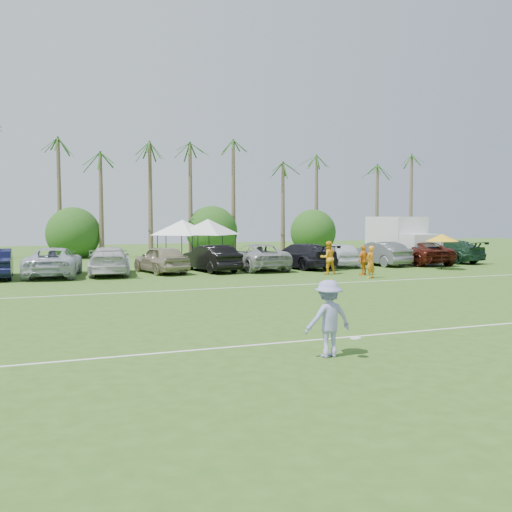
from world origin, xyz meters
name	(u,v)px	position (x,y,z in m)	size (l,w,h in m)	color
ground	(396,352)	(0.00, 0.00, 0.00)	(120.00, 120.00, 0.00)	#345A1B
field_lines	(277,306)	(0.00, 8.00, 0.01)	(80.00, 12.10, 0.01)	white
palm_tree_3	(46,136)	(-8.00, 38.00, 10.06)	(2.40, 2.40, 11.90)	brown
palm_tree_4	(97,169)	(-4.00, 38.00, 7.48)	(2.40, 2.40, 8.90)	brown
palm_tree_5	(144,160)	(0.00, 38.00, 8.35)	(2.40, 2.40, 9.90)	brown
palm_tree_6	(189,152)	(4.00, 38.00, 9.21)	(2.40, 2.40, 10.90)	brown
palm_tree_7	(231,145)	(8.00, 38.00, 10.06)	(2.40, 2.40, 11.90)	brown
palm_tree_8	(281,174)	(13.00, 38.00, 7.48)	(2.40, 2.40, 8.90)	brown
palm_tree_9	(328,167)	(18.00, 38.00, 8.35)	(2.40, 2.40, 9.90)	brown
palm_tree_10	(372,160)	(23.00, 38.00, 9.21)	(2.40, 2.40, 10.90)	brown
palm_tree_11	(406,153)	(27.00, 38.00, 10.06)	(2.40, 2.40, 11.90)	brown
bush_tree_1	(73,236)	(-6.00, 39.00, 1.80)	(4.00, 4.00, 4.00)	brown
bush_tree_2	(208,234)	(6.00, 39.00, 1.80)	(4.00, 4.00, 4.00)	brown
bush_tree_3	(305,233)	(16.00, 39.00, 1.80)	(4.00, 4.00, 4.00)	brown
sideline_player_a	(370,262)	(8.84, 15.42, 0.91)	(0.67, 0.44, 1.83)	orange
sideline_player_b	(328,258)	(7.62, 18.20, 1.00)	(0.97, 0.76, 2.00)	#F9A31B
sideline_player_c	(364,260)	(9.35, 16.99, 0.88)	(1.03, 0.43, 1.76)	orange
box_truck	(402,238)	(17.39, 24.70, 1.85)	(2.77, 6.78, 3.46)	silver
canopy_tent_left	(182,220)	(0.95, 27.70, 3.24)	(4.67, 4.67, 3.78)	black
canopy_tent_right	(208,219)	(2.57, 26.77, 3.30)	(4.75, 4.75, 3.85)	black
market_umbrella	(442,238)	(15.89, 18.11, 2.10)	(2.11, 2.11, 2.35)	black
frisbee_player	(328,319)	(-1.88, 0.18, 0.96)	(1.33, 0.90, 1.92)	#9190CD
parked_car_2	(54,262)	(-7.88, 22.66, 0.85)	(2.81, 6.09, 1.69)	#B6BAC9
parked_car_3	(109,261)	(-4.75, 22.54, 0.85)	(2.37, 5.84, 1.69)	silver
parked_car_4	(161,259)	(-1.63, 22.54, 0.85)	(2.00, 4.97, 1.69)	gray
parked_car_5	(211,258)	(1.49, 22.36, 0.85)	(1.79, 5.14, 1.69)	black
parked_car_6	(256,257)	(4.62, 22.46, 0.85)	(2.81, 6.09, 1.69)	#9D9D9E
parked_car_7	(300,256)	(7.74, 22.36, 0.85)	(2.37, 5.84, 1.69)	black
parked_car_8	(339,254)	(10.86, 22.71, 0.85)	(2.00, 4.97, 1.69)	silver
parked_car_9	(379,253)	(13.99, 22.56, 0.85)	(1.79, 5.14, 1.69)	slate
parked_car_10	(417,253)	(17.11, 22.38, 0.85)	(2.81, 6.09, 1.69)	#47150D
parked_car_11	(447,251)	(20.23, 22.94, 0.85)	(2.37, 5.84, 1.69)	#173520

